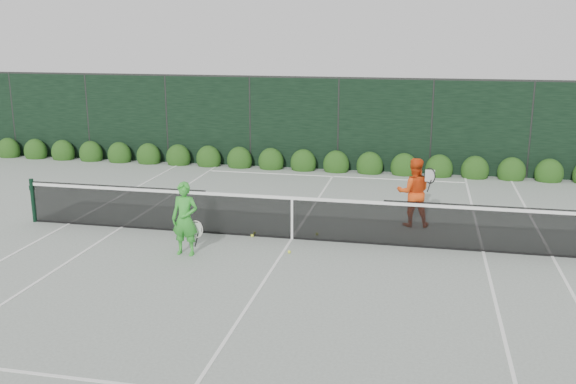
# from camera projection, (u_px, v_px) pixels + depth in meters

# --- Properties ---
(ground) EXTENTS (80.00, 80.00, 0.00)m
(ground) POSITION_uv_depth(u_px,v_px,m) (292.00, 239.00, 14.33)
(ground) COLOR gray
(ground) RESTS_ON ground
(tennis_net) EXTENTS (12.90, 0.10, 1.07)m
(tennis_net) POSITION_uv_depth(u_px,v_px,m) (291.00, 216.00, 14.20)
(tennis_net) COLOR black
(tennis_net) RESTS_ON ground
(player_woman) EXTENTS (0.64, 0.39, 1.54)m
(player_woman) POSITION_uv_depth(u_px,v_px,m) (185.00, 219.00, 13.16)
(player_woman) COLOR green
(player_woman) RESTS_ON ground
(player_man) EXTENTS (0.92, 0.72, 1.64)m
(player_man) POSITION_uv_depth(u_px,v_px,m) (414.00, 192.00, 15.11)
(player_man) COLOR #E74913
(player_man) RESTS_ON ground
(court_lines) EXTENTS (11.03, 23.83, 0.01)m
(court_lines) POSITION_uv_depth(u_px,v_px,m) (292.00, 239.00, 14.33)
(court_lines) COLOR white
(court_lines) RESTS_ON ground
(windscreen_fence) EXTENTS (32.00, 21.07, 3.06)m
(windscreen_fence) POSITION_uv_depth(u_px,v_px,m) (261.00, 205.00, 11.38)
(windscreen_fence) COLOR black
(windscreen_fence) RESTS_ON ground
(hedge_row) EXTENTS (31.66, 0.65, 0.94)m
(hedge_row) POSITION_uv_depth(u_px,v_px,m) (336.00, 165.00, 21.05)
(hedge_row) COLOR #18380F
(hedge_row) RESTS_ON ground
(tennis_balls) EXTENTS (1.48, 1.39, 0.07)m
(tennis_balls) POSITION_uv_depth(u_px,v_px,m) (278.00, 238.00, 14.26)
(tennis_balls) COLOR #E0F135
(tennis_balls) RESTS_ON ground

